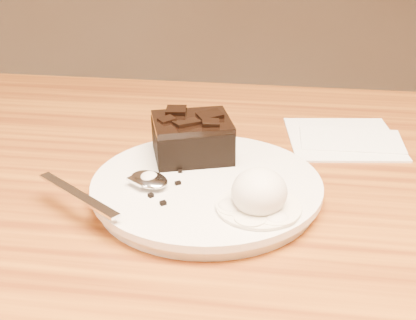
# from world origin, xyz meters

# --- Properties ---
(plate) EXTENTS (0.25, 0.25, 0.02)m
(plate) POSITION_xyz_m (-0.02, 0.01, 0.76)
(plate) COLOR silver
(plate) RESTS_ON dining_table
(brownie) EXTENTS (0.11, 0.10, 0.04)m
(brownie) POSITION_xyz_m (-0.05, 0.06, 0.79)
(brownie) COLOR black
(brownie) RESTS_ON plate
(ice_cream_scoop) EXTENTS (0.05, 0.06, 0.05)m
(ice_cream_scoop) POSITION_xyz_m (0.04, -0.05, 0.79)
(ice_cream_scoop) COLOR white
(ice_cream_scoop) RESTS_ON plate
(melt_puddle) EXTENTS (0.08, 0.08, 0.00)m
(melt_puddle) POSITION_xyz_m (0.04, -0.05, 0.77)
(melt_puddle) COLOR white
(melt_puddle) RESTS_ON plate
(spoon) EXTENTS (0.17, 0.14, 0.01)m
(spoon) POSITION_xyz_m (-0.08, -0.01, 0.78)
(spoon) COLOR silver
(spoon) RESTS_ON plate
(napkin) EXTENTS (0.16, 0.16, 0.01)m
(napkin) POSITION_xyz_m (0.13, 0.18, 0.75)
(napkin) COLOR white
(napkin) RESTS_ON dining_table
(crumb_a) EXTENTS (0.01, 0.01, 0.00)m
(crumb_a) POSITION_xyz_m (-0.06, -0.05, 0.77)
(crumb_a) COLOR black
(crumb_a) RESTS_ON plate
(crumb_b) EXTENTS (0.01, 0.01, 0.00)m
(crumb_b) POSITION_xyz_m (-0.05, 0.02, 0.77)
(crumb_b) COLOR black
(crumb_b) RESTS_ON plate
(crumb_c) EXTENTS (0.01, 0.01, 0.00)m
(crumb_c) POSITION_xyz_m (-0.05, -0.01, 0.77)
(crumb_c) COLOR black
(crumb_c) RESTS_ON plate
(crumb_d) EXTENTS (0.01, 0.01, 0.00)m
(crumb_d) POSITION_xyz_m (-0.07, -0.04, 0.77)
(crumb_d) COLOR black
(crumb_d) RESTS_ON plate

